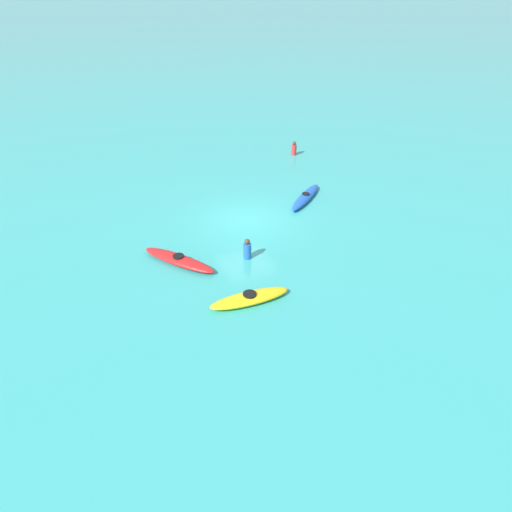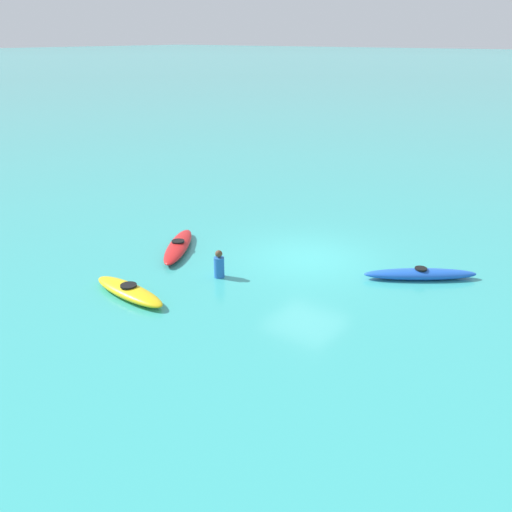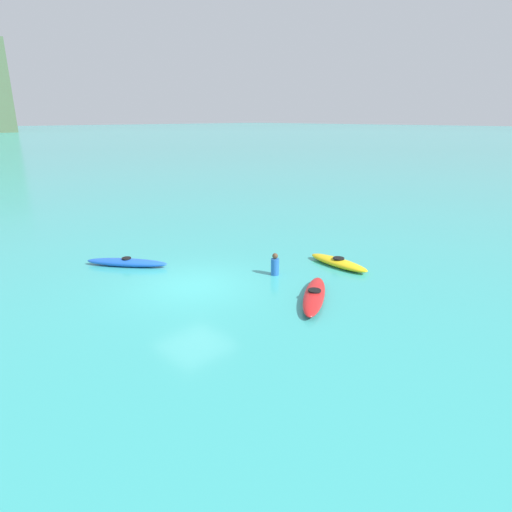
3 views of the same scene
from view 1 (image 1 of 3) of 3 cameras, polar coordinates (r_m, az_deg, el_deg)
ground_plane at (r=20.55m, az=-1.34°, el=4.70°), size 600.00×600.00×0.00m
kayak_blue at (r=22.58m, az=6.45°, el=7.63°), size 2.56×3.09×0.37m
kayak_yellow at (r=15.31m, az=-0.83°, el=-5.50°), size 0.98×2.94×0.37m
kayak_red at (r=17.57m, az=-10.01°, el=-0.51°), size 3.21×2.42×0.37m
person_near_shore at (r=28.67m, az=4.96°, el=13.69°), size 0.45×0.45×0.88m
person_by_kayaks at (r=17.52m, az=-1.14°, el=0.82°), size 0.42×0.42×0.88m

